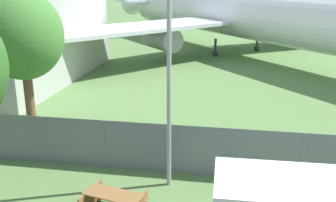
% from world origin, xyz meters
% --- Properties ---
extents(perimeter_fence, '(56.07, 0.07, 2.04)m').
position_xyz_m(perimeter_fence, '(0.00, 10.38, 1.02)').
color(perimeter_fence, slate).
rests_on(perimeter_fence, ground).
extents(airplane, '(35.28, 40.03, 12.90)m').
position_xyz_m(airplane, '(3.49, 35.00, 3.89)').
color(airplane, silver).
rests_on(airplane, ground).
extents(picnic_bench_near_cabin, '(2.18, 1.78, 0.76)m').
position_xyz_m(picnic_bench_near_cabin, '(-1.19, 7.25, 0.48)').
color(picnic_bench_near_cabin, brown).
rests_on(picnic_bench_near_cabin, ground).
extents(tree_left_of_cabin, '(3.67, 3.67, 6.90)m').
position_xyz_m(tree_left_of_cabin, '(-7.04, 12.93, 4.84)').
color(tree_left_of_cabin, brown).
rests_on(tree_left_of_cabin, ground).
extents(light_mast, '(0.44, 0.44, 9.35)m').
position_xyz_m(light_mast, '(0.25, 9.48, 5.58)').
color(light_mast, '#99999E').
rests_on(light_mast, ground).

